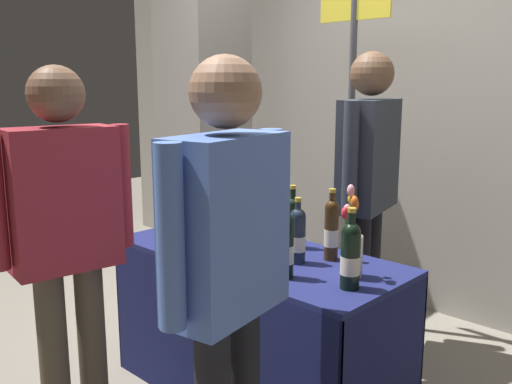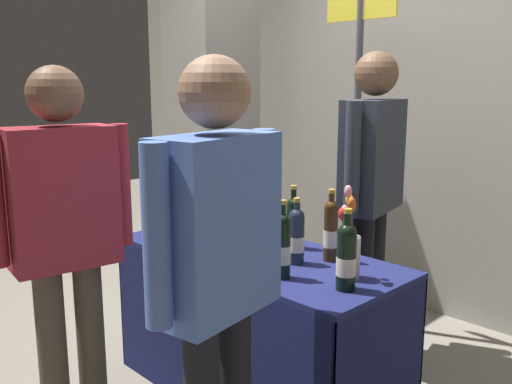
{
  "view_description": "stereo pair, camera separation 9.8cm",
  "coord_description": "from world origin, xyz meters",
  "px_view_note": "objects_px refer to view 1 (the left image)",
  "views": [
    {
      "loc": [
        1.79,
        -1.88,
        1.57
      ],
      "look_at": [
        0.0,
        0.0,
        1.05
      ],
      "focal_mm": 38.94,
      "sensor_mm": 36.0,
      "label": 1
    },
    {
      "loc": [
        1.86,
        -1.82,
        1.57
      ],
      "look_at": [
        0.0,
        0.0,
        1.05
      ],
      "focal_mm": 38.94,
      "sensor_mm": 36.0,
      "label": 2
    }
  ],
  "objects_px": {
    "wine_glass_near_vendor": "(228,234)",
    "booth_signpost": "(351,131)",
    "tasting_table": "(256,299)",
    "taster_foreground_right": "(227,262)",
    "featured_wine_bottle": "(293,222)",
    "wine_glass_mid": "(218,217)",
    "display_bottle_0": "(298,235)",
    "vendor_presenter": "(368,175)",
    "wine_glass_near_taster": "(239,250)",
    "concrete_pillar": "(203,90)",
    "flower_vase": "(352,246)"
  },
  "relations": [
    {
      "from": "featured_wine_bottle",
      "to": "vendor_presenter",
      "type": "xyz_separation_m",
      "value": [
        0.06,
        0.58,
        0.17
      ]
    },
    {
      "from": "featured_wine_bottle",
      "to": "booth_signpost",
      "type": "distance_m",
      "value": 0.99
    },
    {
      "from": "featured_wine_bottle",
      "to": "display_bottle_0",
      "type": "relative_size",
      "value": 1.04
    },
    {
      "from": "wine_glass_near_vendor",
      "to": "booth_signpost",
      "type": "xyz_separation_m",
      "value": [
        -0.13,
        1.19,
        0.4
      ]
    },
    {
      "from": "tasting_table",
      "to": "taster_foreground_right",
      "type": "relative_size",
      "value": 0.89
    },
    {
      "from": "featured_wine_bottle",
      "to": "flower_vase",
      "type": "relative_size",
      "value": 0.79
    },
    {
      "from": "display_bottle_0",
      "to": "vendor_presenter",
      "type": "distance_m",
      "value": 0.78
    },
    {
      "from": "wine_glass_mid",
      "to": "vendor_presenter",
      "type": "relative_size",
      "value": 0.08
    },
    {
      "from": "featured_wine_bottle",
      "to": "taster_foreground_right",
      "type": "relative_size",
      "value": 0.19
    },
    {
      "from": "wine_glass_mid",
      "to": "wine_glass_near_taster",
      "type": "bearing_deg",
      "value": -33.55
    },
    {
      "from": "concrete_pillar",
      "to": "tasting_table",
      "type": "relative_size",
      "value": 2.05
    },
    {
      "from": "booth_signpost",
      "to": "display_bottle_0",
      "type": "bearing_deg",
      "value": -67.46
    },
    {
      "from": "featured_wine_bottle",
      "to": "taster_foreground_right",
      "type": "height_order",
      "value": "taster_foreground_right"
    },
    {
      "from": "wine_glass_mid",
      "to": "booth_signpost",
      "type": "relative_size",
      "value": 0.06
    },
    {
      "from": "tasting_table",
      "to": "wine_glass_mid",
      "type": "xyz_separation_m",
      "value": [
        -0.39,
        0.1,
        0.34
      ]
    },
    {
      "from": "concrete_pillar",
      "to": "display_bottle_0",
      "type": "bearing_deg",
      "value": -28.08
    },
    {
      "from": "display_bottle_0",
      "to": "wine_glass_near_taster",
      "type": "distance_m",
      "value": 0.28
    },
    {
      "from": "flower_vase",
      "to": "vendor_presenter",
      "type": "height_order",
      "value": "vendor_presenter"
    },
    {
      "from": "concrete_pillar",
      "to": "wine_glass_near_vendor",
      "type": "bearing_deg",
      "value": -37.52
    },
    {
      "from": "concrete_pillar",
      "to": "wine_glass_near_vendor",
      "type": "relative_size",
      "value": 20.61
    },
    {
      "from": "featured_wine_bottle",
      "to": "wine_glass_mid",
      "type": "relative_size",
      "value": 2.41
    },
    {
      "from": "flower_vase",
      "to": "taster_foreground_right",
      "type": "bearing_deg",
      "value": -89.54
    },
    {
      "from": "taster_foreground_right",
      "to": "vendor_presenter",
      "type": "bearing_deg",
      "value": 5.37
    },
    {
      "from": "taster_foreground_right",
      "to": "wine_glass_mid",
      "type": "bearing_deg",
      "value": 38.92
    },
    {
      "from": "tasting_table",
      "to": "flower_vase",
      "type": "xyz_separation_m",
      "value": [
        0.53,
        0.03,
        0.38
      ]
    },
    {
      "from": "display_bottle_0",
      "to": "wine_glass_mid",
      "type": "relative_size",
      "value": 2.33
    },
    {
      "from": "tasting_table",
      "to": "taster_foreground_right",
      "type": "bearing_deg",
      "value": -52.58
    },
    {
      "from": "featured_wine_bottle",
      "to": "taster_foreground_right",
      "type": "distance_m",
      "value": 1.01
    },
    {
      "from": "wine_glass_near_vendor",
      "to": "wine_glass_near_taster",
      "type": "bearing_deg",
      "value": -29.02
    },
    {
      "from": "concrete_pillar",
      "to": "display_bottle_0",
      "type": "xyz_separation_m",
      "value": [
        1.63,
        -0.87,
        -0.62
      ]
    },
    {
      "from": "featured_wine_bottle",
      "to": "vendor_presenter",
      "type": "bearing_deg",
      "value": 84.01
    },
    {
      "from": "vendor_presenter",
      "to": "taster_foreground_right",
      "type": "height_order",
      "value": "vendor_presenter"
    },
    {
      "from": "concrete_pillar",
      "to": "booth_signpost",
      "type": "height_order",
      "value": "concrete_pillar"
    },
    {
      "from": "tasting_table",
      "to": "featured_wine_bottle",
      "type": "distance_m",
      "value": 0.42
    },
    {
      "from": "display_bottle_0",
      "to": "flower_vase",
      "type": "relative_size",
      "value": 0.76
    },
    {
      "from": "wine_glass_near_vendor",
      "to": "taster_foreground_right",
      "type": "xyz_separation_m",
      "value": [
        0.6,
        -0.57,
        0.13
      ]
    },
    {
      "from": "concrete_pillar",
      "to": "flower_vase",
      "type": "distance_m",
      "value": 2.19
    },
    {
      "from": "tasting_table",
      "to": "wine_glass_near_vendor",
      "type": "height_order",
      "value": "wine_glass_near_vendor"
    },
    {
      "from": "featured_wine_bottle",
      "to": "wine_glass_mid",
      "type": "height_order",
      "value": "featured_wine_bottle"
    },
    {
      "from": "taster_foreground_right",
      "to": "flower_vase",
      "type": "bearing_deg",
      "value": -9.48
    },
    {
      "from": "wine_glass_mid",
      "to": "wine_glass_near_taster",
      "type": "relative_size",
      "value": 1.06
    },
    {
      "from": "flower_vase",
      "to": "wine_glass_near_taster",
      "type": "bearing_deg",
      "value": -148.67
    },
    {
      "from": "vendor_presenter",
      "to": "concrete_pillar",
      "type": "bearing_deg",
      "value": -107.24
    },
    {
      "from": "display_bottle_0",
      "to": "vendor_presenter",
      "type": "xyz_separation_m",
      "value": [
        -0.11,
        0.76,
        0.17
      ]
    },
    {
      "from": "display_bottle_0",
      "to": "featured_wine_bottle",
      "type": "bearing_deg",
      "value": 135.22
    },
    {
      "from": "tasting_table",
      "to": "taster_foreground_right",
      "type": "distance_m",
      "value": 1.01
    },
    {
      "from": "concrete_pillar",
      "to": "featured_wine_bottle",
      "type": "xyz_separation_m",
      "value": [
        1.45,
        -0.7,
        -0.62
      ]
    },
    {
      "from": "vendor_presenter",
      "to": "taster_foreground_right",
      "type": "distance_m",
      "value": 1.53
    },
    {
      "from": "wine_glass_near_vendor",
      "to": "flower_vase",
      "type": "bearing_deg",
      "value": 14.62
    },
    {
      "from": "display_bottle_0",
      "to": "wine_glass_near_vendor",
      "type": "bearing_deg",
      "value": -155.2
    }
  ]
}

